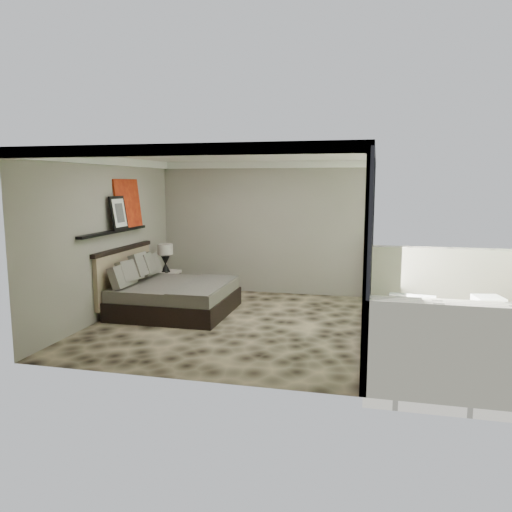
% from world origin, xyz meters
% --- Properties ---
extents(floor, '(5.00, 5.00, 0.00)m').
position_xyz_m(floor, '(0.00, 0.00, 0.00)').
color(floor, black).
rests_on(floor, ground).
extents(ceiling, '(4.50, 5.00, 0.02)m').
position_xyz_m(ceiling, '(0.00, 0.00, 2.79)').
color(ceiling, silver).
rests_on(ceiling, back_wall).
extents(back_wall, '(4.50, 0.02, 2.80)m').
position_xyz_m(back_wall, '(0.00, 2.49, 1.40)').
color(back_wall, gray).
rests_on(back_wall, floor).
extents(left_wall, '(0.02, 5.00, 2.80)m').
position_xyz_m(left_wall, '(-2.24, 0.00, 1.40)').
color(left_wall, gray).
rests_on(left_wall, floor).
extents(glass_wall, '(0.08, 5.00, 2.80)m').
position_xyz_m(glass_wall, '(2.25, 0.00, 1.40)').
color(glass_wall, white).
rests_on(glass_wall, floor).
extents(terrace_slab, '(3.00, 5.00, 0.12)m').
position_xyz_m(terrace_slab, '(3.75, 0.00, -0.06)').
color(terrace_slab, beige).
rests_on(terrace_slab, ground).
extents(picture_ledge, '(0.12, 2.20, 0.05)m').
position_xyz_m(picture_ledge, '(-2.18, 0.10, 1.50)').
color(picture_ledge, black).
rests_on(picture_ledge, left_wall).
extents(bed, '(2.04, 1.98, 1.13)m').
position_xyz_m(bed, '(-1.30, 0.43, 0.33)').
color(bed, black).
rests_on(bed, floor).
extents(nightstand, '(0.63, 0.63, 0.57)m').
position_xyz_m(nightstand, '(-1.96, 1.67, 0.29)').
color(nightstand, black).
rests_on(nightstand, floor).
extents(table_lamp, '(0.32, 0.32, 0.58)m').
position_xyz_m(table_lamp, '(-1.90, 1.64, 0.89)').
color(table_lamp, black).
rests_on(table_lamp, nightstand).
extents(abstract_canvas, '(0.13, 0.90, 0.90)m').
position_xyz_m(abstract_canvas, '(-2.19, 0.66, 1.97)').
color(abstract_canvas, red).
rests_on(abstract_canvas, picture_ledge).
extents(framed_print, '(0.11, 0.50, 0.60)m').
position_xyz_m(framed_print, '(-2.14, 0.20, 1.82)').
color(framed_print, black).
rests_on(framed_print, picture_ledge).
extents(ottoman, '(0.52, 0.52, 0.44)m').
position_xyz_m(ottoman, '(4.23, 1.09, 0.22)').
color(ottoman, white).
rests_on(ottoman, terrace_slab).
extents(lounger, '(0.88, 1.52, 0.57)m').
position_xyz_m(lounger, '(2.87, -0.25, 0.18)').
color(lounger, silver).
rests_on(lounger, terrace_slab).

